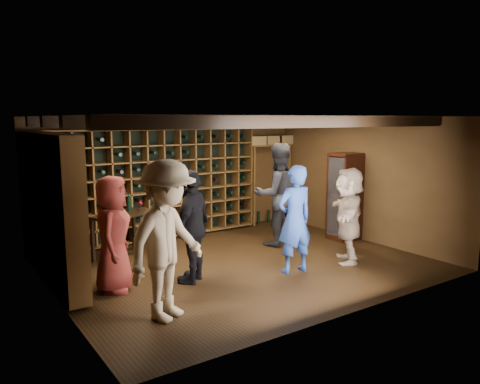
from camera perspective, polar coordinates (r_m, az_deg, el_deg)
ground at (r=8.11m, az=0.05°, el=-8.74°), size 6.00×6.00×0.00m
room_shell at (r=7.78m, az=-0.16°, el=8.61°), size 6.00×6.00×6.00m
wine_rack_back at (r=9.62m, az=-10.40°, el=0.92°), size 4.65×0.30×2.20m
wine_rack_left at (r=7.49m, az=-21.93°, el=-1.81°), size 0.30×2.65×2.20m
crate_shelf at (r=11.06m, az=3.62°, el=4.26°), size 1.20×0.32×2.07m
display_cabinet at (r=9.80m, az=12.62°, el=-0.74°), size 0.55×0.50×1.75m
man_blue_shirt at (r=7.54m, az=6.68°, el=-3.32°), size 0.67×0.48×1.74m
man_grey_suit at (r=9.12m, az=4.61°, el=-0.33°), size 1.13×0.98×2.00m
guest_red_floral at (r=6.93m, az=-15.27°, el=-4.95°), size 0.88×0.98×1.68m
guest_woman_black at (r=7.10m, az=-5.78°, el=-4.20°), size 1.05×0.95×1.71m
guest_khaki at (r=5.80m, az=-8.91°, el=-5.87°), size 1.48×1.23×1.98m
guest_beige at (r=8.26m, az=13.10°, el=-2.76°), size 1.37×1.47×1.65m
tasting_table at (r=8.56m, az=-14.17°, el=-3.12°), size 1.19×0.91×1.08m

